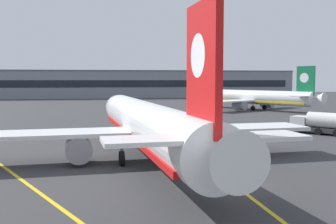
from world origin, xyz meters
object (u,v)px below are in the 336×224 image
airliner_background (253,98)px  service_truck_fuel_white (320,123)px  airliner_foreground (147,124)px  safety_cone_by_nose_gear (149,134)px

airliner_background → service_truck_fuel_white: airliner_background is taller
service_truck_fuel_white → airliner_foreground: bearing=-151.1°
airliner_foreground → safety_cone_by_nose_gear: size_ratio=75.50×
airliner_background → safety_cone_by_nose_gear: (-31.20, -42.40, -2.76)m
airliner_foreground → safety_cone_by_nose_gear: 16.13m
service_truck_fuel_white → safety_cone_by_nose_gear: bearing=176.1°
airliner_foreground → safety_cone_by_nose_gear: airliner_foreground is taller
airliner_foreground → safety_cone_by_nose_gear: (2.03, 15.70, -3.11)m
safety_cone_by_nose_gear → airliner_background: bearing=53.7°
service_truck_fuel_white → safety_cone_by_nose_gear: (-23.53, 1.61, -1.23)m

